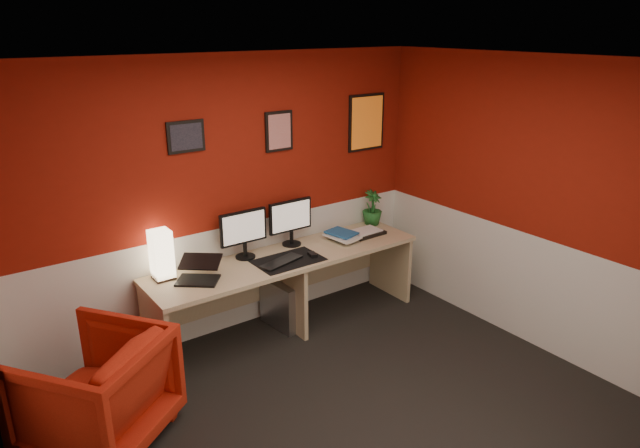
{
  "coord_description": "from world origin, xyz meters",
  "views": [
    {
      "loc": [
        -2.17,
        -2.63,
        2.72
      ],
      "look_at": [
        0.6,
        1.21,
        1.05
      ],
      "focal_mm": 32.02,
      "sensor_mm": 36.0,
      "label": 1
    }
  ],
  "objects": [
    {
      "name": "armchair",
      "position": [
        -1.5,
        0.88,
        0.39
      ],
      "size": [
        1.18,
        1.19,
        0.78
      ],
      "primitive_type": "imported",
      "rotation": [
        0.0,
        0.0,
        3.77
      ],
      "color": "red",
      "rests_on": "ground"
    },
    {
      "name": "monitor_left",
      "position": [
        0.06,
        1.6,
        1.02
      ],
      "size": [
        0.45,
        0.06,
        0.58
      ],
      "primitive_type": "cube",
      "color": "black",
      "rests_on": "desk"
    },
    {
      "name": "book_top",
      "position": [
        0.93,
        1.43,
        0.79
      ],
      "size": [
        0.27,
        0.32,
        0.03
      ],
      "primitive_type": "imported",
      "rotation": [
        0.0,
        0.0,
        0.21
      ],
      "color": "#205895",
      "rests_on": "book_middle"
    },
    {
      "name": "keyboard",
      "position": [
        0.25,
        1.3,
        0.74
      ],
      "size": [
        0.44,
        0.24,
        0.02
      ],
      "primitive_type": "cube",
      "rotation": [
        0.0,
        0.0,
        0.26
      ],
      "color": "black",
      "rests_on": "desk_mat"
    },
    {
      "name": "potted_plant",
      "position": [
        1.57,
        1.62,
        0.91
      ],
      "size": [
        0.24,
        0.24,
        0.36
      ],
      "primitive_type": "imported",
      "rotation": [
        0.0,
        0.0,
        0.19
      ],
      "color": "#19591E",
      "rests_on": "desk"
    },
    {
      "name": "art_left",
      "position": [
        -0.36,
        1.74,
        1.85
      ],
      "size": [
        0.32,
        0.02,
        0.26
      ],
      "primitive_type": "cube",
      "color": "black",
      "rests_on": "wall_back"
    },
    {
      "name": "ceiling",
      "position": [
        0.0,
        0.0,
        2.5
      ],
      "size": [
        4.0,
        3.5,
        0.01
      ],
      "primitive_type": "cube",
      "color": "white",
      "rests_on": "ground"
    },
    {
      "name": "wall_front",
      "position": [
        0.0,
        -1.75,
        1.25
      ],
      "size": [
        4.0,
        0.01,
        2.5
      ],
      "primitive_type": "cube",
      "color": "maroon",
      "rests_on": "ground"
    },
    {
      "name": "book_middle",
      "position": [
        0.9,
        1.4,
        0.77
      ],
      "size": [
        0.27,
        0.34,
        0.02
      ],
      "primitive_type": "imported",
      "rotation": [
        0.0,
        0.0,
        0.11
      ],
      "color": "silver",
      "rests_on": "book_bottom"
    },
    {
      "name": "monitor_right",
      "position": [
        0.57,
        1.62,
        1.02
      ],
      "size": [
        0.45,
        0.06,
        0.58
      ],
      "primitive_type": "cube",
      "color": "black",
      "rests_on": "desk"
    },
    {
      "name": "zen_tray",
      "position": [
        1.32,
        1.42,
        0.74
      ],
      "size": [
        0.36,
        0.26,
        0.03
      ],
      "primitive_type": "cube",
      "rotation": [
        0.0,
        0.0,
        0.03
      ],
      "color": "black",
      "rests_on": "desk"
    },
    {
      "name": "art_right",
      "position": [
        1.56,
        1.74,
        1.78
      ],
      "size": [
        0.44,
        0.02,
        0.56
      ],
      "primitive_type": "cube",
      "color": "orange",
      "rests_on": "wall_back"
    },
    {
      "name": "pc_tower",
      "position": [
        0.36,
        1.48,
        0.23
      ],
      "size": [
        0.24,
        0.47,
        0.45
      ],
      "primitive_type": "cube",
      "rotation": [
        0.0,
        0.0,
        0.1
      ],
      "color": "#99999E",
      "rests_on": "ground"
    },
    {
      "name": "wall_back",
      "position": [
        0.0,
        1.75,
        1.25
      ],
      "size": [
        4.0,
        0.01,
        2.5
      ],
      "primitive_type": "cube",
      "color": "maroon",
      "rests_on": "ground"
    },
    {
      "name": "ground",
      "position": [
        0.0,
        0.0,
        0.0
      ],
      "size": [
        4.0,
        3.5,
        0.01
      ],
      "primitive_type": "cube",
      "color": "black",
      "rests_on": "ground"
    },
    {
      "name": "wall_right",
      "position": [
        2.0,
        0.0,
        1.25
      ],
      "size": [
        0.01,
        3.5,
        2.5
      ],
      "primitive_type": "cube",
      "color": "maroon",
      "rests_on": "ground"
    },
    {
      "name": "laptop",
      "position": [
        -0.5,
        1.38,
        0.84
      ],
      "size": [
        0.4,
        0.39,
        0.22
      ],
      "primitive_type": "cube",
      "rotation": [
        0.0,
        0.0,
        -0.69
      ],
      "color": "black",
      "rests_on": "desk"
    },
    {
      "name": "wainscot_right",
      "position": [
        2.0,
        0.0,
        0.5
      ],
      "size": [
        0.01,
        3.5,
        1.0
      ],
      "primitive_type": "cube",
      "color": "silver",
      "rests_on": "ground"
    },
    {
      "name": "wall_left",
      "position": [
        -2.0,
        0.0,
        1.25
      ],
      "size": [
        0.01,
        3.5,
        2.5
      ],
      "primitive_type": "cube",
      "color": "maroon",
      "rests_on": "ground"
    },
    {
      "name": "mouse",
      "position": [
        0.56,
        1.26,
        0.75
      ],
      "size": [
        0.08,
        0.11,
        0.03
      ],
      "primitive_type": "cube",
      "rotation": [
        0.0,
        0.0,
        -0.2
      ],
      "color": "black",
      "rests_on": "desk_mat"
    },
    {
      "name": "desk",
      "position": [
        0.38,
        1.41,
        0.36
      ],
      "size": [
        2.6,
        0.65,
        0.73
      ],
      "primitive_type": "cube",
      "color": "tan",
      "rests_on": "ground"
    },
    {
      "name": "wainscot_back",
      "position": [
        0.0,
        1.75,
        0.5
      ],
      "size": [
        4.0,
        0.01,
        1.0
      ],
      "primitive_type": "cube",
      "color": "silver",
      "rests_on": "ground"
    },
    {
      "name": "desk_mat",
      "position": [
        0.33,
        1.31,
        0.73
      ],
      "size": [
        0.6,
        0.38,
        0.01
      ],
      "primitive_type": "cube",
      "color": "black",
      "rests_on": "desk"
    },
    {
      "name": "book_bottom",
      "position": [
        0.95,
        1.43,
        0.74
      ],
      "size": [
        0.22,
        0.28,
        0.02
      ],
      "primitive_type": "imported",
      "rotation": [
        0.0,
        0.0,
        0.11
      ],
      "color": "#205895",
      "rests_on": "desk"
    },
    {
      "name": "shoji_lamp",
      "position": [
        -0.71,
        1.6,
        0.93
      ],
      "size": [
        0.16,
        0.16,
        0.4
      ],
      "primitive_type": "cube",
      "color": "#FFE5B2",
      "rests_on": "desk"
    },
    {
      "name": "art_center",
      "position": [
        0.53,
        1.74,
        1.8
      ],
      "size": [
        0.28,
        0.02,
        0.36
      ],
      "primitive_type": "cube",
      "color": "red",
      "rests_on": "wall_back"
    }
  ]
}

